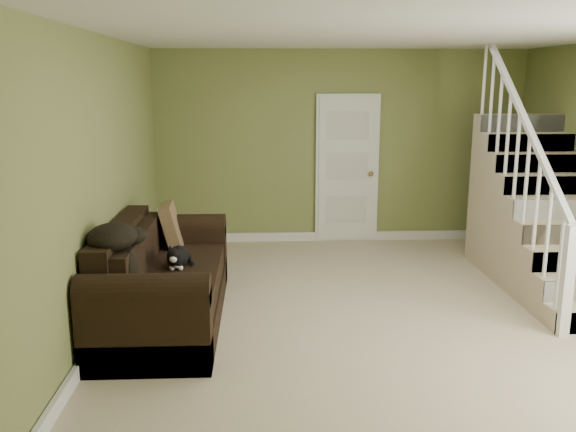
{
  "coord_description": "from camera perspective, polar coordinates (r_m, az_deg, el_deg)",
  "views": [
    {
      "loc": [
        -1.08,
        -5.5,
        2.2
      ],
      "look_at": [
        -0.81,
        0.44,
        0.87
      ],
      "focal_mm": 38.0,
      "sensor_mm": 36.0,
      "label": 1
    }
  ],
  "objects": [
    {
      "name": "baseboard_back",
      "position": [
        8.57,
        4.74,
        -1.89
      ],
      "size": [
        5.0,
        0.04,
        0.12
      ],
      "primitive_type": "cube",
      "color": "white",
      "rests_on": "floor"
    },
    {
      "name": "side_table",
      "position": [
        7.05,
        -11.15,
        -3.3
      ],
      "size": [
        0.51,
        0.51,
        0.8
      ],
      "rotation": [
        0.0,
        0.0,
        -0.07
      ],
      "color": "black",
      "rests_on": "floor"
    },
    {
      "name": "door",
      "position": [
        8.38,
        5.56,
        4.37
      ],
      "size": [
        0.86,
        0.12,
        2.02
      ],
      "color": "white",
      "rests_on": "floor"
    },
    {
      "name": "floor",
      "position": [
        6.02,
        8.03,
        -8.92
      ],
      "size": [
        5.0,
        5.5,
        0.01
      ],
      "primitive_type": "cube",
      "color": "tan",
      "rests_on": "ground"
    },
    {
      "name": "wall_back",
      "position": [
        8.37,
        4.87,
        6.41
      ],
      "size": [
        5.0,
        0.04,
        2.6
      ],
      "primitive_type": "cube",
      "color": "olive",
      "rests_on": "floor"
    },
    {
      "name": "staircase",
      "position": [
        7.33,
        22.29,
        -0.61
      ],
      "size": [
        1.0,
        2.51,
        2.82
      ],
      "color": "tan",
      "rests_on": "floor"
    },
    {
      "name": "wall_front",
      "position": [
        3.09,
        18.1,
        -4.93
      ],
      "size": [
        5.0,
        0.04,
        2.6
      ],
      "primitive_type": "cube",
      "color": "olive",
      "rests_on": "floor"
    },
    {
      "name": "throw_pillow",
      "position": [
        6.48,
        -10.81,
        -1.0
      ],
      "size": [
        0.27,
        0.5,
        0.5
      ],
      "primitive_type": "cube",
      "rotation": [
        0.0,
        -0.24,
        0.06
      ],
      "color": "#482F1C",
      "rests_on": "sofa"
    },
    {
      "name": "banana",
      "position": [
        5.22,
        -10.44,
        -6.35
      ],
      "size": [
        0.07,
        0.18,
        0.05
      ],
      "primitive_type": "ellipsoid",
      "rotation": [
        0.0,
        0.0,
        0.14
      ],
      "color": "gold",
      "rests_on": "sofa"
    },
    {
      "name": "ceiling",
      "position": [
        5.62,
        8.88,
        16.57
      ],
      "size": [
        5.0,
        5.5,
        0.01
      ],
      "primitive_type": "cube",
      "color": "white",
      "rests_on": "wall_back"
    },
    {
      "name": "sofa",
      "position": [
        5.79,
        -11.86,
        -6.29
      ],
      "size": [
        1.0,
        2.32,
        0.92
      ],
      "color": "black",
      "rests_on": "floor"
    },
    {
      "name": "cat",
      "position": [
        5.74,
        -10.29,
        -3.79
      ],
      "size": [
        0.25,
        0.54,
        0.26
      ],
      "rotation": [
        0.0,
        0.0,
        -0.03
      ],
      "color": "black",
      "rests_on": "sofa"
    },
    {
      "name": "throw_blanket",
      "position": [
        5.17,
        -16.14,
        -1.88
      ],
      "size": [
        0.51,
        0.6,
        0.21
      ],
      "primitive_type": "ellipsoid",
      "rotation": [
        0.0,
        0.0,
        -0.26
      ],
      "color": "black",
      "rests_on": "sofa"
    },
    {
      "name": "baseboard_left",
      "position": [
        6.06,
        -15.83,
        -8.53
      ],
      "size": [
        0.04,
        5.5,
        0.12
      ],
      "primitive_type": "cube",
      "color": "white",
      "rests_on": "floor"
    },
    {
      "name": "wall_left",
      "position": [
        5.75,
        -16.86,
        3.09
      ],
      "size": [
        0.04,
        5.5,
        2.6
      ],
      "primitive_type": "cube",
      "color": "olive",
      "rests_on": "floor"
    }
  ]
}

